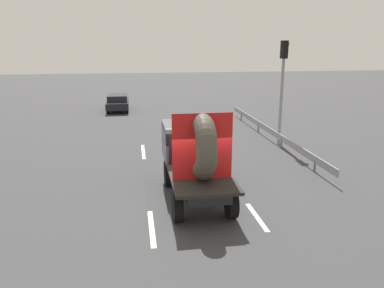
% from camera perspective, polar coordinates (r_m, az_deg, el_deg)
% --- Properties ---
extents(ground_plane, '(120.00, 120.00, 0.00)m').
position_cam_1_polar(ground_plane, '(13.07, 0.27, -9.23)').
color(ground_plane, '#38383A').
extents(flatbed_truck, '(2.02, 4.96, 3.30)m').
position_cam_1_polar(flatbed_truck, '(13.43, 0.34, -0.93)').
color(flatbed_truck, black).
rests_on(flatbed_truck, ground_plane).
extents(distant_sedan, '(1.73, 4.04, 1.32)m').
position_cam_1_polar(distant_sedan, '(31.63, -11.14, 6.23)').
color(distant_sedan, black).
rests_on(distant_sedan, ground_plane).
extents(traffic_light, '(0.42, 0.36, 5.49)m').
position_cam_1_polar(traffic_light, '(20.61, 13.50, 9.67)').
color(traffic_light, gray).
rests_on(traffic_light, ground_plane).
extents(guardrail, '(0.10, 15.10, 0.71)m').
position_cam_1_polar(guardrail, '(22.02, 11.55, 2.00)').
color(guardrail, gray).
rests_on(guardrail, ground_plane).
extents(lane_dash_left_near, '(0.16, 2.35, 0.01)m').
position_cam_1_polar(lane_dash_left_near, '(11.65, -6.09, -12.47)').
color(lane_dash_left_near, beige).
rests_on(lane_dash_left_near, ground_plane).
extents(lane_dash_left_far, '(0.16, 2.62, 0.01)m').
position_cam_1_polar(lane_dash_left_far, '(19.43, -7.35, -1.15)').
color(lane_dash_left_far, beige).
rests_on(lane_dash_left_far, ground_plane).
extents(lane_dash_right_near, '(0.16, 2.04, 0.01)m').
position_cam_1_polar(lane_dash_right_near, '(12.44, 9.75, -10.75)').
color(lane_dash_right_near, beige).
rests_on(lane_dash_right_near, ground_plane).
extents(lane_dash_right_far, '(0.16, 2.48, 0.01)m').
position_cam_1_polar(lane_dash_right_far, '(19.21, 2.74, -1.23)').
color(lane_dash_right_far, beige).
rests_on(lane_dash_right_far, ground_plane).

